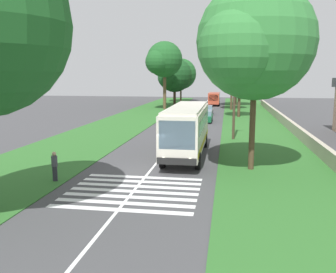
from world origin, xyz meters
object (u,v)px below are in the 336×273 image
object	(u,v)px
trailing_car_0	(205,117)
roadside_tree_left_0	(174,76)
roadside_tree_right_3	(236,69)
utility_pole	(235,90)
roadside_tree_right_1	(239,70)
pedestrian	(55,166)
trailing_minibus_0	(214,98)
roadside_tree_right_2	(252,44)
roadside_tree_left_3	(164,60)
roadside_tree_left_1	(180,75)
coach_bus	(187,127)
roadside_tree_right_0	(232,65)
trailing_car_2	(190,107)
trailing_car_1	(207,110)

from	to	relation	value
trailing_car_0	roadside_tree_left_0	xyz separation A→B (m)	(25.93, 7.85, 5.16)
roadside_tree_right_3	utility_pole	world-z (taller)	roadside_tree_right_3
roadside_tree_right_1	roadside_tree_left_0	bearing A→B (deg)	31.87
utility_pole	pedestrian	xyz separation A→B (m)	(-15.70, 10.19, -3.76)
trailing_car_0	trailing_minibus_0	world-z (taller)	trailing_minibus_0
roadside_tree_right_2	roadside_tree_left_3	bearing A→B (deg)	17.07
roadside_tree_left_1	roadside_tree_right_3	world-z (taller)	roadside_tree_right_3
roadside_tree_right_3	coach_bus	bearing A→B (deg)	174.84
roadside_tree_left_0	pedestrian	xyz separation A→B (m)	(-54.55, -1.07, -4.92)
roadside_tree_right_0	coach_bus	bearing A→B (deg)	174.80
roadside_tree_left_1	roadside_tree_right_1	xyz separation A→B (m)	(-30.23, -12.37, 0.71)
trailing_car_0	roadside_tree_right_0	world-z (taller)	roadside_tree_right_0
roadside_tree_right_2	coach_bus	bearing A→B (deg)	51.12
pedestrian	roadside_tree_left_0	bearing A→B (deg)	1.13
trailing_car_2	trailing_minibus_0	xyz separation A→B (m)	(11.32, -3.65, 0.88)
trailing_car_0	roadside_tree_left_1	size ratio (longest dim) A/B	0.44
trailing_minibus_0	pedestrian	distance (m)	55.51
trailing_car_0	roadside_tree_left_0	size ratio (longest dim) A/B	0.46
trailing_car_0	roadside_tree_right_2	size ratio (longest dim) A/B	0.37
roadside_tree_left_3	roadside_tree_right_0	size ratio (longest dim) A/B	1.14
coach_bus	roadside_tree_right_0	size ratio (longest dim) A/B	1.08
roadside_tree_left_0	roadside_tree_left_1	distance (m)	10.71
roadside_tree_left_1	roadside_tree_right_3	distance (m)	15.52
trailing_car_0	roadside_tree_left_3	bearing A→B (deg)	26.49
coach_bus	utility_pole	bearing A→B (deg)	-24.55
trailing_car_2	pedestrian	size ratio (longest dim) A/B	2.54
trailing_car_1	roadside_tree_right_2	size ratio (longest dim) A/B	0.37
trailing_minibus_0	roadside_tree_right_0	distance (m)	11.38
roadside_tree_right_2	roadside_tree_right_3	world-z (taller)	roadside_tree_right_2
roadside_tree_right_2	roadside_tree_right_3	bearing A→B (deg)	-0.00
trailing_car_1	utility_pole	distance (m)	22.33
trailing_car_2	trailing_minibus_0	world-z (taller)	trailing_minibus_0
trailing_minibus_0	roadside_tree_right_0	size ratio (longest dim) A/B	0.58
trailing_car_2	roadside_tree_right_0	world-z (taller)	roadside_tree_right_0
roadside_tree_left_1	roadside_tree_right_2	xyz separation A→B (m)	(-60.78, -12.27, 1.80)
trailing_car_0	roadside_tree_right_3	bearing A→B (deg)	-8.75
roadside_tree_left_1	roadside_tree_right_1	world-z (taller)	roadside_tree_left_1
trailing_car_1	roadside_tree_left_3	world-z (taller)	roadside_tree_left_3
trailing_car_0	coach_bus	bearing A→B (deg)	179.64
coach_bus	trailing_minibus_0	xyz separation A→B (m)	(47.12, -0.25, -0.60)
trailing_car_0	trailing_minibus_0	distance (m)	26.47
roadside_tree_right_1	pedestrian	xyz separation A→B (m)	(-35.02, 11.07, -5.85)
trailing_car_1	roadside_tree_right_0	world-z (taller)	roadside_tree_right_0
trailing_car_0	utility_pole	distance (m)	13.94
roadside_tree_right_1	trailing_car_0	bearing A→B (deg)	146.21
roadside_tree_right_3	utility_pole	distance (m)	40.21
pedestrian	trailing_minibus_0	bearing A→B (deg)	-7.14
trailing_car_2	roadside_tree_right_3	size ratio (longest dim) A/B	0.39
roadside_tree_left_1	utility_pole	xyz separation A→B (m)	(-49.56, -11.48, -1.39)
roadside_tree_left_3	roadside_tree_right_1	size ratio (longest dim) A/B	1.26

